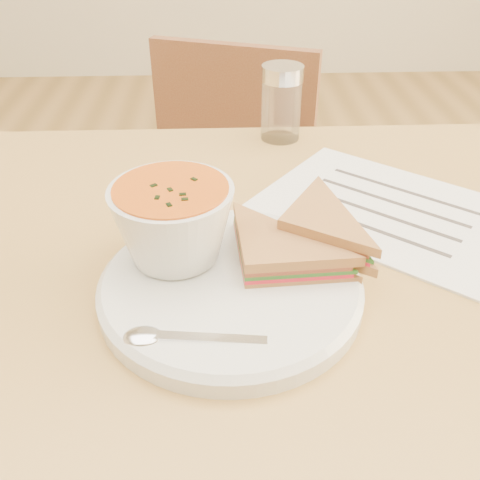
{
  "coord_description": "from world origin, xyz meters",
  "views": [
    {
      "loc": [
        -0.04,
        -0.45,
        1.09
      ],
      "look_at": [
        -0.02,
        -0.04,
        0.8
      ],
      "focal_mm": 40.0,
      "sensor_mm": 36.0,
      "label": 1
    }
  ],
  "objects_px": {
    "chair_far": "(211,252)",
    "soup_bowl": "(174,226)",
    "dining_table": "(251,464)",
    "plate": "(231,288)",
    "condiment_shaker": "(281,103)"
  },
  "relations": [
    {
      "from": "chair_far",
      "to": "soup_bowl",
      "type": "height_order",
      "value": "soup_bowl"
    },
    {
      "from": "dining_table",
      "to": "plate",
      "type": "bearing_deg",
      "value": -116.09
    },
    {
      "from": "plate",
      "to": "soup_bowl",
      "type": "xyz_separation_m",
      "value": [
        -0.05,
        0.04,
        0.05
      ]
    },
    {
      "from": "chair_far",
      "to": "condiment_shaker",
      "type": "distance_m",
      "value": 0.46
    },
    {
      "from": "soup_bowl",
      "to": "condiment_shaker",
      "type": "bearing_deg",
      "value": 67.13
    },
    {
      "from": "chair_far",
      "to": "condiment_shaker",
      "type": "xyz_separation_m",
      "value": [
        0.12,
        -0.18,
        0.4
      ]
    },
    {
      "from": "condiment_shaker",
      "to": "soup_bowl",
      "type": "bearing_deg",
      "value": -112.87
    },
    {
      "from": "chair_far",
      "to": "condiment_shaker",
      "type": "relative_size",
      "value": 7.3
    },
    {
      "from": "plate",
      "to": "soup_bowl",
      "type": "distance_m",
      "value": 0.08
    },
    {
      "from": "chair_far",
      "to": "soup_bowl",
      "type": "xyz_separation_m",
      "value": [
        -0.02,
        -0.51,
        0.4
      ]
    },
    {
      "from": "plate",
      "to": "condiment_shaker",
      "type": "distance_m",
      "value": 0.38
    },
    {
      "from": "plate",
      "to": "condiment_shaker",
      "type": "bearing_deg",
      "value": 76.81
    },
    {
      "from": "dining_table",
      "to": "soup_bowl",
      "type": "xyz_separation_m",
      "value": [
        -0.08,
        -0.02,
        0.43
      ]
    },
    {
      "from": "dining_table",
      "to": "chair_far",
      "type": "distance_m",
      "value": 0.5
    },
    {
      "from": "dining_table",
      "to": "chair_far",
      "type": "bearing_deg",
      "value": 96.75
    }
  ]
}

